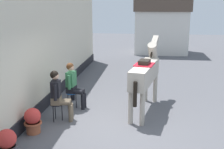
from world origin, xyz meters
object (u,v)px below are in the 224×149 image
satchel_bag (73,96)px  seated_visitor_far (73,83)px  seated_visitor_near (58,93)px  saddled_horse_center (146,72)px  flower_planter_near (7,144)px  flower_planter_middle (33,120)px

satchel_bag → seated_visitor_far: bearing=6.9°
seated_visitor_near → seated_visitor_far: (0.14, 1.01, 0.00)m
seated_visitor_near → satchel_bag: seated_visitor_near is taller
saddled_horse_center → satchel_bag: saddled_horse_center is taller
seated_visitor_far → satchel_bag: size_ratio=4.96×
seated_visitor_far → flower_planter_near: size_ratio=2.17×
seated_visitor_far → satchel_bag: seated_visitor_far is taller
saddled_horse_center → satchel_bag: bearing=163.3°
seated_visitor_near → saddled_horse_center: bearing=25.2°
seated_visitor_near → flower_planter_near: (-0.45, -2.05, -0.44)m
saddled_horse_center → flower_planter_near: size_ratio=4.64×
seated_visitor_near → seated_visitor_far: bearing=82.2°
saddled_horse_center → flower_planter_middle: saddled_horse_center is taller
flower_planter_near → satchel_bag: bearing=84.8°
seated_visitor_far → flower_planter_near: seated_visitor_far is taller
seated_visitor_near → flower_planter_middle: (-0.40, -0.83, -0.44)m
seated_visitor_far → flower_planter_middle: size_ratio=2.17×
flower_planter_middle → satchel_bag: (0.30, 2.62, -0.23)m
saddled_horse_center → satchel_bag: (-2.38, 0.71, -1.06)m
seated_visitor_near → seated_visitor_far: size_ratio=1.00×
seated_visitor_far → flower_planter_near: bearing=-100.9°
flower_planter_near → flower_planter_middle: bearing=87.8°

